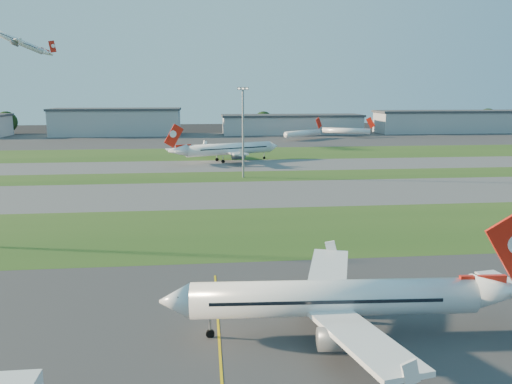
{
  "coord_description": "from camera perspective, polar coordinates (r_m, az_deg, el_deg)",
  "views": [
    {
      "loc": [
        3.93,
        -34.48,
        24.76
      ],
      "look_at": [
        12.94,
        52.41,
        7.0
      ],
      "focal_mm": 35.0,
      "sensor_mm": 36.0,
      "label": 1
    }
  ],
  "objects": [
    {
      "name": "tree_far_east",
      "position": [
        355.54,
        24.94,
        7.65
      ],
      "size": [
        12.65,
        12.65,
        13.8
      ],
      "color": "black",
      "rests_on": "ground"
    },
    {
      "name": "hangar_east",
      "position": [
        294.58,
        4.11,
        7.74
      ],
      "size": [
        81.6,
        23.0,
        11.2
      ],
      "color": "#94969B",
      "rests_on": "ground"
    },
    {
      "name": "hangar_west",
      "position": [
        294.09,
        -15.64,
        7.73
      ],
      "size": [
        71.4,
        23.0,
        15.2
      ],
      "color": "#94969B",
      "rests_on": "ground"
    },
    {
      "name": "tree_east",
      "position": [
        321.83,
        14.41,
        7.82
      ],
      "size": [
        10.45,
        10.45,
        11.4
      ],
      "color": "black",
      "rests_on": "ground"
    },
    {
      "name": "apron_far",
      "position": [
        260.69,
        -6.8,
        5.96
      ],
      "size": [
        400.0,
        80.0,
        0.01
      ],
      "primitive_type": "cube",
      "color": "#333335",
      "rests_on": "ground"
    },
    {
      "name": "airliner_taxiing",
      "position": [
        177.88,
        -3.16,
        4.89
      ],
      "size": [
        38.05,
        32.24,
        12.46
      ],
      "rotation": [
        0.0,
        0.0,
        3.51
      ],
      "color": "white",
      "rests_on": "ground"
    },
    {
      "name": "light_mast_centre",
      "position": [
        143.26,
        -1.49,
        7.51
      ],
      "size": [
        3.2,
        0.7,
        25.8
      ],
      "color": "gray",
      "rests_on": "ground"
    },
    {
      "name": "hangar_far_east",
      "position": [
        327.04,
        21.8,
        7.5
      ],
      "size": [
        96.9,
        23.0,
        13.2
      ],
      "color": "#94969B",
      "rests_on": "ground"
    },
    {
      "name": "airliner_departing",
      "position": [
        259.97,
        -25.64,
        15.29
      ],
      "size": [
        27.92,
        23.49,
        8.95
      ],
      "rotation": [
        0.0,
        0.0,
        0.29
      ],
      "color": "white"
    },
    {
      "name": "grass_strip_a",
      "position": [
        90.04,
        -8.22,
        -4.59
      ],
      "size": [
        300.0,
        34.0,
        0.01
      ],
      "primitive_type": "cube",
      "color": "#224717",
      "rests_on": "ground"
    },
    {
      "name": "taxiway_b",
      "position": [
        168.36,
        -7.2,
        2.94
      ],
      "size": [
        300.0,
        26.0,
        0.01
      ],
      "primitive_type": "cube",
      "color": "#515154",
      "rests_on": "ground"
    },
    {
      "name": "grass_strip_b",
      "position": [
        146.64,
        -7.38,
        1.68
      ],
      "size": [
        300.0,
        18.0,
        0.01
      ],
      "primitive_type": "cube",
      "color": "#224717",
      "rests_on": "ground"
    },
    {
      "name": "grass_strip_c",
      "position": [
        201.05,
        -7.02,
        4.33
      ],
      "size": [
        300.0,
        40.0,
        0.01
      ],
      "primitive_type": "cube",
      "color": "#224717",
      "rests_on": "ground"
    },
    {
      "name": "tree_west",
      "position": [
        325.58,
        -26.62,
        7.18
      ],
      "size": [
        12.1,
        12.1,
        13.2
      ],
      "color": "black",
      "rests_on": "ground"
    },
    {
      "name": "mini_jet_far",
      "position": [
        279.64,
        10.3,
        6.9
      ],
      "size": [
        26.65,
        13.9,
        9.48
      ],
      "rotation": [
        0.0,
        0.0,
        -0.44
      ],
      "color": "white",
      "rests_on": "ground"
    },
    {
      "name": "mini_jet_near",
      "position": [
        260.35,
        5.4,
        6.71
      ],
      "size": [
        23.37,
        19.28,
        9.48
      ],
      "rotation": [
        0.0,
        0.0,
        0.68
      ],
      "color": "white",
      "rests_on": "ground"
    },
    {
      "name": "tree_mid_east",
      "position": [
        306.15,
        0.86,
        8.13
      ],
      "size": [
        11.55,
        11.55,
        12.6
      ],
      "color": "black",
      "rests_on": "ground"
    },
    {
      "name": "airliner_parked",
      "position": [
        52.61,
        9.19,
        -11.97
      ],
      "size": [
        36.05,
        30.54,
        11.24
      ],
      "rotation": [
        0.0,
        0.0,
        -0.05
      ],
      "color": "white",
      "rests_on": "ground"
    },
    {
      "name": "taxiway_a",
      "position": [
        122.08,
        -7.64,
        -0.31
      ],
      "size": [
        300.0,
        32.0,
        0.01
      ],
      "primitive_type": "cube",
      "color": "#515154",
      "rests_on": "ground"
    },
    {
      "name": "tree_mid_west",
      "position": [
        302.03,
        -10.55,
        7.71
      ],
      "size": [
        9.9,
        9.9,
        10.8
      ],
      "color": "black",
      "rests_on": "ground"
    }
  ]
}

